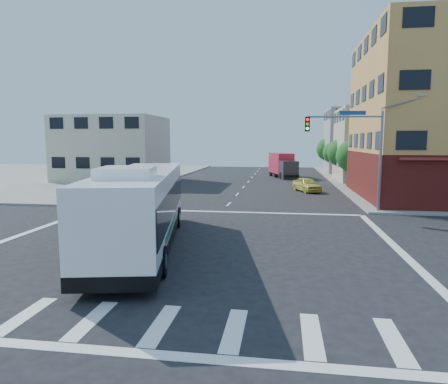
# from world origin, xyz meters

# --- Properties ---
(ground) EXTENTS (120.00, 120.00, 0.00)m
(ground) POSITION_xyz_m (0.00, 0.00, 0.00)
(ground) COLOR black
(ground) RESTS_ON ground
(sidewalk_nw) EXTENTS (50.00, 50.00, 0.15)m
(sidewalk_nw) POSITION_xyz_m (-35.00, 35.00, 0.07)
(sidewalk_nw) COLOR gray
(sidewalk_nw) RESTS_ON ground
(building_east_near) EXTENTS (12.06, 10.06, 9.00)m
(building_east_near) POSITION_xyz_m (16.98, 33.98, 4.51)
(building_east_near) COLOR #BBAD8F
(building_east_near) RESTS_ON ground
(building_east_far) EXTENTS (12.06, 10.06, 10.00)m
(building_east_far) POSITION_xyz_m (16.98, 47.98, 5.01)
(building_east_far) COLOR #969692
(building_east_far) RESTS_ON ground
(building_west) EXTENTS (12.06, 10.06, 8.00)m
(building_west) POSITION_xyz_m (-17.02, 29.98, 4.01)
(building_west) COLOR beige
(building_west) RESTS_ON ground
(signal_mast_ne) EXTENTS (7.91, 1.13, 8.07)m
(signal_mast_ne) POSITION_xyz_m (9.08, 10.62, 4.98)
(signal_mast_ne) COLOR slate
(signal_mast_ne) RESTS_ON ground
(street_tree_a) EXTENTS (3.60, 3.60, 5.53)m
(street_tree_a) POSITION_xyz_m (11.90, 27.92, 3.59)
(street_tree_a) COLOR #321D12
(street_tree_a) RESTS_ON ground
(street_tree_b) EXTENTS (3.80, 3.80, 5.79)m
(street_tree_b) POSITION_xyz_m (11.90, 35.92, 3.75)
(street_tree_b) COLOR #321D12
(street_tree_b) RESTS_ON ground
(street_tree_c) EXTENTS (3.40, 3.40, 5.29)m
(street_tree_c) POSITION_xyz_m (11.90, 43.92, 3.46)
(street_tree_c) COLOR #321D12
(street_tree_c) RESTS_ON ground
(street_tree_d) EXTENTS (4.00, 4.00, 6.03)m
(street_tree_d) POSITION_xyz_m (11.90, 51.92, 3.88)
(street_tree_d) COLOR #321D12
(street_tree_d) RESTS_ON ground
(transit_bus) EXTENTS (5.45, 13.71, 3.97)m
(transit_bus) POSITION_xyz_m (-2.26, -0.37, 1.94)
(transit_bus) COLOR black
(transit_bus) RESTS_ON ground
(box_truck) EXTENTS (4.20, 7.66, 3.31)m
(box_truck) POSITION_xyz_m (4.19, 37.59, 1.61)
(box_truck) COLOR #2A292F
(box_truck) RESTS_ON ground
(parked_car) EXTENTS (3.01, 4.39, 1.39)m
(parked_car) POSITION_xyz_m (6.57, 22.06, 0.69)
(parked_car) COLOR #D6CD4C
(parked_car) RESTS_ON ground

